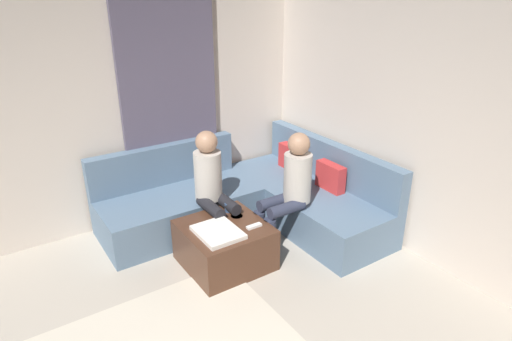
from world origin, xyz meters
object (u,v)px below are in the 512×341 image
(sectional_couch, at_px, (252,199))
(person_on_couch_side, at_px, (213,185))
(game_remote, at_px, (254,226))
(person_on_couch_back, at_px, (290,187))
(ottoman, at_px, (225,245))
(coffee_mug, at_px, (229,207))

(sectional_couch, height_order, person_on_couch_side, person_on_couch_side)
(game_remote, relative_size, person_on_couch_back, 0.12)
(ottoman, bearing_deg, person_on_couch_back, 85.79)
(person_on_couch_back, bearing_deg, game_remote, 103.93)
(game_remote, xyz_separation_m, person_on_couch_back, (-0.13, 0.51, 0.23))
(coffee_mug, bearing_deg, game_remote, 5.71)
(sectional_couch, height_order, coffee_mug, sectional_couch)
(sectional_couch, distance_m, ottoman, 0.87)
(person_on_couch_back, xyz_separation_m, person_on_couch_side, (-0.45, -0.62, 0.00))
(sectional_couch, xyz_separation_m, game_remote, (0.73, -0.45, 0.15))
(sectional_couch, distance_m, coffee_mug, 0.62)
(sectional_couch, distance_m, game_remote, 0.87)
(ottoman, relative_size, game_remote, 5.07)
(ottoman, bearing_deg, game_remote, 50.71)
(coffee_mug, xyz_separation_m, game_remote, (0.40, 0.04, -0.04))
(ottoman, distance_m, person_on_couch_back, 0.86)
(game_remote, height_order, person_on_couch_side, person_on_couch_side)
(game_remote, xyz_separation_m, person_on_couch_side, (-0.58, -0.11, 0.23))
(sectional_couch, relative_size, ottoman, 3.36)
(coffee_mug, relative_size, person_on_couch_side, 0.08)
(sectional_couch, height_order, game_remote, sectional_couch)
(game_remote, bearing_deg, sectional_couch, 148.01)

